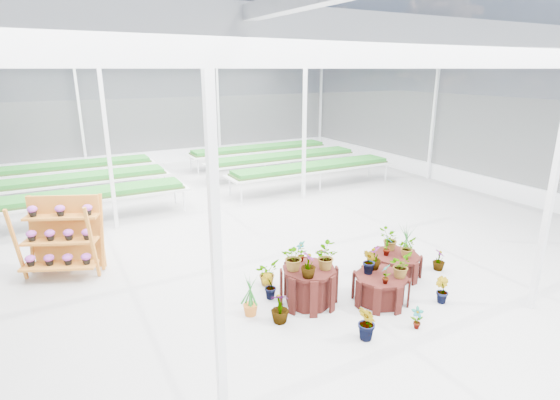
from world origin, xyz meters
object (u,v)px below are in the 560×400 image
plinth_mid (381,289)px  shelf_rack (61,238)px  plinth_low (395,265)px  plinth_tall (309,286)px

plinth_mid → shelf_rack: 6.55m
plinth_low → plinth_tall: bearing=-177.4°
plinth_tall → plinth_mid: (1.20, -0.60, -0.08)m
plinth_mid → plinth_low: bearing=35.0°
plinth_tall → shelf_rack: bearing=138.6°
plinth_tall → shelf_rack: shelf_rack is taller
plinth_mid → plinth_low: (1.00, 0.70, -0.03)m
shelf_rack → plinth_tall: bearing=-17.8°
shelf_rack → plinth_mid: bearing=-14.7°
plinth_tall → plinth_mid: size_ratio=1.01×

